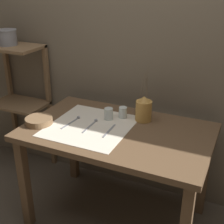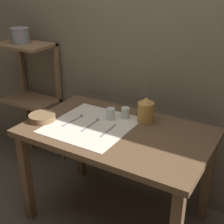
{
  "view_description": "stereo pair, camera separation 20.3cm",
  "coord_description": "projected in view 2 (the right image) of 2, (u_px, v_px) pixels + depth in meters",
  "views": [
    {
      "loc": [
        0.74,
        -1.69,
        1.7
      ],
      "look_at": [
        -0.04,
        0.0,
        0.87
      ],
      "focal_mm": 50.0,
      "sensor_mm": 36.0,
      "label": 1
    },
    {
      "loc": [
        0.92,
        -1.59,
        1.7
      ],
      "look_at": [
        -0.04,
        0.0,
        0.87
      ],
      "focal_mm": 50.0,
      "sensor_mm": 36.0,
      "label": 2
    }
  ],
  "objects": [
    {
      "name": "ground_plane",
      "position": [
        116.0,
        217.0,
        2.37
      ],
      "size": [
        12.0,
        12.0,
        0.0
      ],
      "primitive_type": "plane",
      "color": "brown"
    },
    {
      "name": "stone_wall_back",
      "position": [
        151.0,
        48.0,
        2.27
      ],
      "size": [
        7.0,
        0.06,
        2.4
      ],
      "color": "#6B5E4C",
      "rests_on": "ground_plane"
    },
    {
      "name": "wooden_table",
      "position": [
        117.0,
        143.0,
        2.11
      ],
      "size": [
        1.24,
        0.77,
        0.75
      ],
      "color": "brown",
      "rests_on": "ground_plane"
    },
    {
      "name": "wooden_shelf_unit",
      "position": [
        32.0,
        82.0,
        2.81
      ],
      "size": [
        0.47,
        0.31,
        1.16
      ],
      "color": "brown",
      "rests_on": "ground_plane"
    },
    {
      "name": "linen_cloth",
      "position": [
        91.0,
        125.0,
        2.13
      ],
      "size": [
        0.53,
        0.57,
        0.0
      ],
      "color": "beige",
      "rests_on": "wooden_table"
    },
    {
      "name": "pitcher_with_flowers",
      "position": [
        146.0,
        111.0,
        2.14
      ],
      "size": [
        0.11,
        0.11,
        0.4
      ],
      "color": "#B7843D",
      "rests_on": "wooden_table"
    },
    {
      "name": "wooden_bowl",
      "position": [
        42.0,
        117.0,
        2.19
      ],
      "size": [
        0.19,
        0.19,
        0.04
      ],
      "color": "brown",
      "rests_on": "wooden_table"
    },
    {
      "name": "glass_tumbler_near",
      "position": [
        111.0,
        114.0,
        2.2
      ],
      "size": [
        0.06,
        0.06,
        0.08
      ],
      "color": "silver",
      "rests_on": "wooden_table"
    },
    {
      "name": "glass_tumbler_far",
      "position": [
        125.0,
        113.0,
        2.21
      ],
      "size": [
        0.06,
        0.06,
        0.08
      ],
      "color": "silver",
      "rests_on": "wooden_table"
    },
    {
      "name": "spoon_outer",
      "position": [
        78.0,
        118.0,
        2.22
      ],
      "size": [
        0.04,
        0.21,
        0.02
      ],
      "color": "gray",
      "rests_on": "wooden_table"
    },
    {
      "name": "spoon_inner",
      "position": [
        95.0,
        122.0,
        2.16
      ],
      "size": [
        0.02,
        0.21,
        0.02
      ],
      "color": "gray",
      "rests_on": "wooden_table"
    },
    {
      "name": "fork_outer",
      "position": [
        108.0,
        131.0,
        2.05
      ],
      "size": [
        0.02,
        0.2,
        0.0
      ],
      "color": "gray",
      "rests_on": "wooden_table"
    },
    {
      "name": "metal_pot_large",
      "position": [
        20.0,
        35.0,
        2.62
      ],
      "size": [
        0.16,
        0.16,
        0.13
      ],
      "color": "gray",
      "rests_on": "wooden_shelf_unit"
    }
  ]
}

